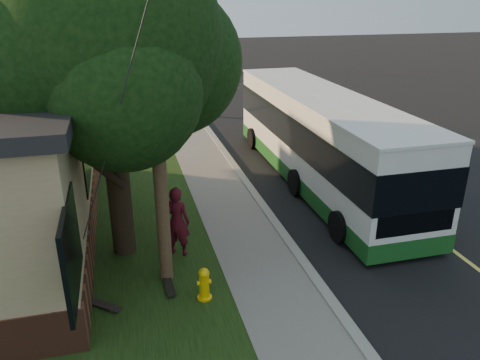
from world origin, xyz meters
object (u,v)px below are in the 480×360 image
fire_hydrant (204,284)px  bare_tree_far (128,50)px  utility_pole (153,79)px  traffic_signal (167,30)px  bare_tree_near (126,73)px  distant_car (192,62)px  skateboard_spare (105,305)px  skateboarder (177,221)px  transit_bus (320,136)px  leafy_tree (105,43)px  skateboard_main (169,287)px

fire_hydrant → bare_tree_far: size_ratio=0.18×
utility_pole → traffic_signal: bearing=83.4°
bare_tree_near → distant_car: 14.83m
fire_hydrant → traffic_signal: bearing=84.8°
bare_tree_far → skateboard_spare: bare_tree_far is taller
fire_hydrant → skateboarder: skateboarder is taller
traffic_signal → skateboarder: bearing=-96.1°
transit_bus → skateboard_spare: transit_bus is taller
fire_hydrant → bare_tree_far: 30.04m
bare_tree_far → skateboard_spare: bearing=-93.2°
traffic_signal → bare_tree_near: bearing=-104.0°
bare_tree_near → traffic_signal: size_ratio=0.78×
bare_tree_near → skateboard_spare: bearing=-93.8°
skateboard_spare → leafy_tree: bearing=78.4°
bare_tree_near → fire_hydrant: bearing=-87.1°
skateboard_spare → distant_car: bearing=77.6°
skateboarder → distant_car: (5.14, 29.60, -0.23)m
bare_tree_near → transit_bus: size_ratio=0.38×
bare_tree_far → skateboard_spare: (-1.67, -29.80, -1.88)m
distant_car → fire_hydrant: bearing=-97.8°
transit_bus → distant_car: transit_bus is taller
fire_hydrant → skateboarder: (-0.29, 2.01, 0.54)m
leafy_tree → transit_bus: bearing=25.2°
utility_pole → skateboard_main: utility_pole is taller
utility_pole → transit_bus: size_ratio=0.80×
distant_car → leafy_tree: bearing=-101.6°
leafy_tree → skateboard_main: leafy_tree is taller
utility_pole → bare_tree_near: size_ratio=2.11×
bare_tree_far → distant_car: 5.63m
transit_bus → skateboarder: transit_bus is taller
traffic_signal → bare_tree_far: bearing=-131.2°
fire_hydrant → bare_tree_near: (-0.90, 18.00, 1.72)m
skateboard_spare → skateboard_main: bearing=13.3°
traffic_signal → skateboard_spare: size_ratio=7.75×
transit_bus → skateboard_spare: 9.25m
bare_tree_far → transit_bus: size_ratio=0.35×
bare_tree_far → skateboard_spare: size_ratio=5.68×
bare_tree_near → skateboard_main: size_ratio=5.61×
leafy_tree → traffic_signal: bearing=81.5°
distant_car → skateboard_spare: bearing=-101.5°
bare_tree_near → skateboard_spare: (-1.17, -17.80, -2.03)m
transit_bus → skateboard_main: bearing=-137.8°
leafy_tree → transit_bus: size_ratio=0.69×
bare_tree_far → skateboarder: bare_tree_far is taller
traffic_signal → skateboard_spare: (-5.17, -33.80, -3.04)m
skateboard_main → skateboard_spare: 1.42m
transit_bus → skateboard_main: 8.00m
fire_hydrant → skateboard_main: fire_hydrant is taller
bare_tree_near → distant_car: bare_tree_near is taller
skateboarder → skateboard_spare: bearing=75.4°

